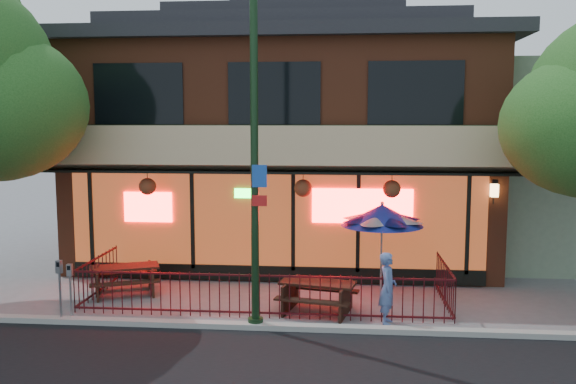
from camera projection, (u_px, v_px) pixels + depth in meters
The scene contains 12 objects.
ground at pixel (258, 321), 13.16m from camera, with size 80.00×80.00×0.00m, color gray.
curb at pixel (255, 326), 12.66m from camera, with size 80.00×0.25×0.12m, color #999993.
restaurant_building at pixel (288, 126), 19.70m from camera, with size 12.96×9.49×8.05m.
neighbor_building at pixel (567, 161), 19.61m from camera, with size 6.00×7.00×6.00m, color gray.
patio_fence at pixel (261, 286), 13.58m from camera, with size 8.44×2.62×1.00m.
street_light at pixel (255, 178), 12.39m from camera, with size 0.43×0.32×7.00m.
picnic_table_left at pixel (125, 276), 15.15m from camera, with size 2.02×1.81×0.71m.
picnic_table_right at pixel (318, 292), 13.68m from camera, with size 1.90×1.61×0.71m.
patio_umbrella at pixel (382, 215), 15.05m from camera, with size 2.03×2.03×2.32m.
pedestrian at pixel (388, 288), 12.92m from camera, with size 0.56×0.37×1.54m, color #536BA6.
parking_meter_near at pixel (70, 283), 13.02m from camera, with size 0.11×0.10×1.27m.
parking_meter_far at pixel (60, 281), 12.96m from camera, with size 0.14×0.13×1.36m.
Camera 1 is at (1.79, -12.63, 4.33)m, focal length 38.00 mm.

